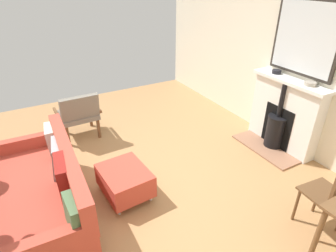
{
  "coord_description": "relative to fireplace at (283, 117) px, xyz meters",
  "views": [
    {
      "loc": [
        0.97,
        2.94,
        2.5
      ],
      "look_at": [
        -0.5,
        0.27,
        0.83
      ],
      "focal_mm": 30.15,
      "sensor_mm": 36.0,
      "label": 1
    }
  ],
  "objects": [
    {
      "name": "ground_plane",
      "position": [
        2.49,
        -0.38,
        -0.51
      ],
      "size": [
        5.41,
        6.38,
        0.01
      ],
      "primitive_type": "cube",
      "color": "#A87A4C"
    },
    {
      "name": "mantel_bowl_far",
      "position": [
        -0.03,
        0.3,
        0.65
      ],
      "size": [
        0.16,
        0.16,
        0.05
      ],
      "color": "#9E9384",
      "rests_on": "fireplace"
    },
    {
      "name": "fireplace",
      "position": [
        0.0,
        0.0,
        0.0
      ],
      "size": [
        0.63,
        1.23,
        1.13
      ],
      "color": "#93664C",
      "rests_on": "ground"
    },
    {
      "name": "sofa",
      "position": [
        3.51,
        -0.23,
        -0.17
      ],
      "size": [
        0.97,
        1.96,
        0.81
      ],
      "color": "#B2B2B7",
      "rests_on": "ground"
    },
    {
      "name": "wall_left",
      "position": [
        -0.21,
        -0.38,
        0.92
      ],
      "size": [
        0.12,
        6.38,
        2.86
      ],
      "primitive_type": "cube",
      "color": "silver",
      "rests_on": "ground"
    },
    {
      "name": "dining_chair_near_fireplace",
      "position": [
        0.95,
        1.48,
        0.02
      ],
      "size": [
        0.43,
        0.43,
        0.9
      ],
      "color": "brown",
      "rests_on": "ground"
    },
    {
      "name": "mirror_over_mantel",
      "position": [
        -0.12,
        -0.0,
        1.19
      ],
      "size": [
        0.04,
        1.04,
        1.03
      ],
      "color": "#2D2823"
    },
    {
      "name": "ottoman",
      "position": [
        2.61,
        -0.09,
        -0.28
      ],
      "size": [
        0.58,
        0.69,
        0.38
      ],
      "color": "#B2B2B7",
      "rests_on": "ground"
    },
    {
      "name": "armchair_accent",
      "position": [
        2.74,
        -1.78,
        -0.04
      ],
      "size": [
        0.69,
        0.61,
        0.83
      ],
      "color": "brown",
      "rests_on": "ground"
    },
    {
      "name": "mantel_bowl_near",
      "position": [
        -0.03,
        -0.3,
        0.65
      ],
      "size": [
        0.14,
        0.14,
        0.06
      ],
      "color": "black",
      "rests_on": "fireplace"
    }
  ]
}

